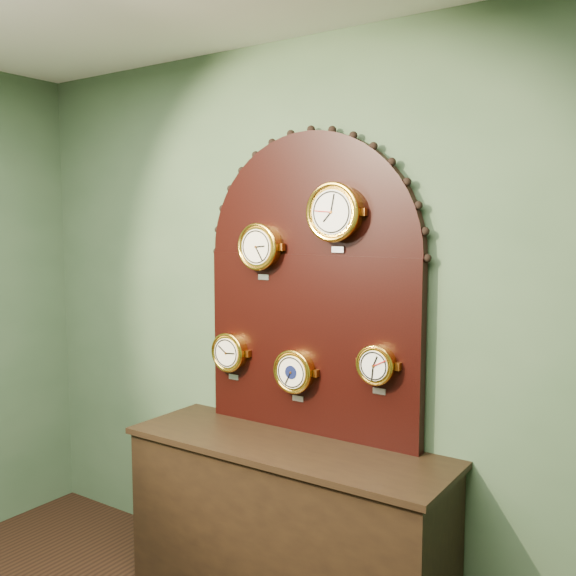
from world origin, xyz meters
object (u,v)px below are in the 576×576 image
Objects in this scene: tide_clock at (377,365)px; roman_clock at (260,247)px; shop_counter at (286,529)px; arabic_clock at (335,212)px; hygrometer at (230,352)px; display_board at (311,275)px; barometer at (295,371)px.

roman_clock is at bearing -179.88° from tide_clock.
roman_clock is at bearing 149.89° from shop_counter.
arabic_clock reaches higher than hygrometer.
arabic_clock is 1.38× the size of tide_clock.
display_board reaches higher than tide_clock.
display_board is at bearing 158.60° from arabic_clock.
tide_clock is (0.87, 0.00, 0.04)m from hygrometer.
barometer is 1.14× the size of tide_clock.
display_board is 5.23× the size of roman_clock.
roman_clock is 0.65m from barometer.
hygrometer is at bearing 179.95° from barometer.
arabic_clock is 0.98m from hygrometer.
shop_counter is 6.07× the size of hygrometer.
display_board reaches higher than arabic_clock.
hygrometer reaches higher than shop_counter.
arabic_clock is at bearing -0.12° from roman_clock.
hygrometer is (-0.47, -0.07, -0.43)m from display_board.
tide_clock is (0.23, 0.00, -0.70)m from arabic_clock.
arabic_clock is at bearing -179.41° from tide_clock.
display_board is 0.36m from arabic_clock.
display_board is 4.62× the size of arabic_clock.
tide_clock is at bearing 21.08° from shop_counter.
tide_clock is (0.66, 0.00, -0.53)m from roman_clock.
roman_clock is 0.47m from arabic_clock.
roman_clock reaches higher than hygrometer.
display_board is at bearing 52.67° from barometer.
hygrometer is 1.10× the size of tide_clock.
display_board is 5.80× the size of hygrometer.
shop_counter is 0.77m from barometer.
display_board is 0.49m from barometer.
shop_counter is 5.47× the size of roman_clock.
hygrometer is at bearing 179.79° from roman_clock.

